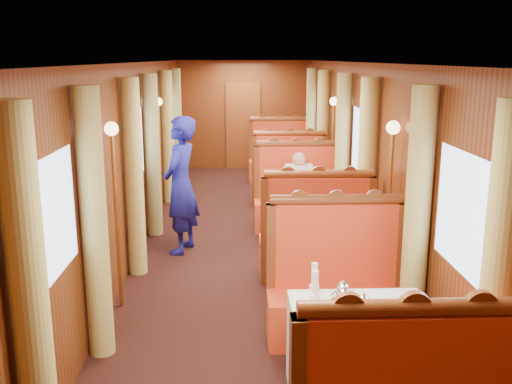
{
  "coord_description": "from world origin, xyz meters",
  "views": [
    {
      "loc": [
        -0.18,
        -7.39,
        2.57
      ],
      "look_at": [
        0.05,
        -1.0,
        1.05
      ],
      "focal_mm": 40.0,
      "sensor_mm": 36.0,
      "label": 1
    }
  ],
  "objects_px": {
    "table_far": "(283,172)",
    "steward": "(181,185)",
    "banquette_mid_aft": "(297,201)",
    "banquette_far_aft": "(279,161)",
    "teapot_left": "(343,303)",
    "fruit_plate": "(404,313)",
    "rose_vase_far": "(284,144)",
    "banquette_mid_fwd": "(315,243)",
    "rose_vase_mid": "(308,184)",
    "passenger": "(299,184)",
    "tea_tray": "(355,311)",
    "table_near": "(360,354)",
    "banquette_far_fwd": "(288,181)",
    "banquette_near_aft": "(337,294)",
    "teapot_right": "(362,308)",
    "table_mid": "(305,223)",
    "teapot_back": "(342,297)"
  },
  "relations": [
    {
      "from": "table_far",
      "to": "steward",
      "type": "height_order",
      "value": "steward"
    },
    {
      "from": "banquette_mid_aft",
      "to": "banquette_far_aft",
      "type": "xyz_separation_m",
      "value": [
        0.0,
        3.5,
        0.0
      ]
    },
    {
      "from": "teapot_left",
      "to": "fruit_plate",
      "type": "height_order",
      "value": "teapot_left"
    },
    {
      "from": "rose_vase_far",
      "to": "table_far",
      "type": "bearing_deg",
      "value": -90.63
    },
    {
      "from": "banquette_mid_fwd",
      "to": "rose_vase_mid",
      "type": "relative_size",
      "value": 3.72
    },
    {
      "from": "banquette_far_aft",
      "to": "teapot_left",
      "type": "relative_size",
      "value": 7.26
    },
    {
      "from": "table_far",
      "to": "passenger",
      "type": "relative_size",
      "value": 1.38
    },
    {
      "from": "banquette_mid_fwd",
      "to": "tea_tray",
      "type": "distance_m",
      "value": 2.58
    },
    {
      "from": "table_near",
      "to": "tea_tray",
      "type": "xyz_separation_m",
      "value": [
        -0.07,
        -0.07,
        0.38
      ]
    },
    {
      "from": "banquette_mid_aft",
      "to": "table_near",
      "type": "bearing_deg",
      "value": -90.0
    },
    {
      "from": "banquette_mid_fwd",
      "to": "steward",
      "type": "distance_m",
      "value": 2.0
    },
    {
      "from": "banquette_mid_fwd",
      "to": "banquette_far_fwd",
      "type": "xyz_separation_m",
      "value": [
        0.0,
        3.5,
        0.0
      ]
    },
    {
      "from": "table_near",
      "to": "rose_vase_far",
      "type": "relative_size",
      "value": 2.92
    },
    {
      "from": "banquette_near_aft",
      "to": "banquette_mid_aft",
      "type": "relative_size",
      "value": 1.0
    },
    {
      "from": "teapot_right",
      "to": "fruit_plate",
      "type": "distance_m",
      "value": 0.3
    },
    {
      "from": "table_near",
      "to": "teapot_right",
      "type": "height_order",
      "value": "teapot_right"
    },
    {
      "from": "table_near",
      "to": "teapot_left",
      "type": "distance_m",
      "value": 0.48
    },
    {
      "from": "banquette_mid_aft",
      "to": "banquette_far_fwd",
      "type": "relative_size",
      "value": 1.0
    },
    {
      "from": "steward",
      "to": "teapot_left",
      "type": "bearing_deg",
      "value": 38.3
    },
    {
      "from": "teapot_left",
      "to": "table_near",
      "type": "bearing_deg",
      "value": 10.1
    },
    {
      "from": "banquette_mid_aft",
      "to": "tea_tray",
      "type": "bearing_deg",
      "value": -90.83
    },
    {
      "from": "teapot_right",
      "to": "passenger",
      "type": "relative_size",
      "value": 0.21
    },
    {
      "from": "rose_vase_far",
      "to": "steward",
      "type": "bearing_deg",
      "value": -115.28
    },
    {
      "from": "banquette_far_aft",
      "to": "fruit_plate",
      "type": "height_order",
      "value": "banquette_far_aft"
    },
    {
      "from": "banquette_near_aft",
      "to": "table_mid",
      "type": "bearing_deg",
      "value": 90.0
    },
    {
      "from": "tea_tray",
      "to": "teapot_right",
      "type": "height_order",
      "value": "teapot_right"
    },
    {
      "from": "tea_tray",
      "to": "passenger",
      "type": "relative_size",
      "value": 0.45
    },
    {
      "from": "banquette_mid_aft",
      "to": "rose_vase_far",
      "type": "bearing_deg",
      "value": 90.0
    },
    {
      "from": "tea_tray",
      "to": "passenger",
      "type": "distance_m",
      "value": 4.36
    },
    {
      "from": "table_mid",
      "to": "banquette_far_aft",
      "type": "xyz_separation_m",
      "value": [
        0.0,
        4.51,
        0.05
      ]
    },
    {
      "from": "teapot_right",
      "to": "banquette_near_aft",
      "type": "bearing_deg",
      "value": 111.43
    },
    {
      "from": "table_mid",
      "to": "banquette_mid_aft",
      "type": "xyz_separation_m",
      "value": [
        0.0,
        1.01,
        0.05
      ]
    },
    {
      "from": "banquette_mid_fwd",
      "to": "teapot_left",
      "type": "bearing_deg",
      "value": -93.51
    },
    {
      "from": "table_near",
      "to": "passenger",
      "type": "relative_size",
      "value": 1.38
    },
    {
      "from": "table_near",
      "to": "banquette_mid_fwd",
      "type": "relative_size",
      "value": 0.78
    },
    {
      "from": "teapot_left",
      "to": "steward",
      "type": "xyz_separation_m",
      "value": [
        -1.5,
        3.56,
        0.09
      ]
    },
    {
      "from": "banquette_mid_fwd",
      "to": "banquette_mid_aft",
      "type": "distance_m",
      "value": 2.03
    },
    {
      "from": "table_far",
      "to": "banquette_far_fwd",
      "type": "bearing_deg",
      "value": -90.0
    },
    {
      "from": "banquette_mid_fwd",
      "to": "banquette_far_fwd",
      "type": "distance_m",
      "value": 3.5
    },
    {
      "from": "banquette_near_aft",
      "to": "rose_vase_mid",
      "type": "distance_m",
      "value": 2.51
    },
    {
      "from": "banquette_mid_aft",
      "to": "fruit_plate",
      "type": "bearing_deg",
      "value": -86.67
    },
    {
      "from": "table_near",
      "to": "fruit_plate",
      "type": "relative_size",
      "value": 4.46
    },
    {
      "from": "banquette_far_fwd",
      "to": "rose_vase_mid",
      "type": "xyz_separation_m",
      "value": [
        0.03,
        -2.52,
        0.5
      ]
    },
    {
      "from": "banquette_near_aft",
      "to": "table_far",
      "type": "bearing_deg",
      "value": 90.0
    },
    {
      "from": "banquette_far_aft",
      "to": "teapot_back",
      "type": "height_order",
      "value": "banquette_far_aft"
    },
    {
      "from": "table_mid",
      "to": "banquette_far_aft",
      "type": "relative_size",
      "value": 0.78
    },
    {
      "from": "teapot_back",
      "to": "fruit_plate",
      "type": "distance_m",
      "value": 0.46
    },
    {
      "from": "table_near",
      "to": "table_far",
      "type": "xyz_separation_m",
      "value": [
        0.0,
        7.0,
        0.0
      ]
    },
    {
      "from": "fruit_plate",
      "to": "passenger",
      "type": "bearing_deg",
      "value": 93.5
    },
    {
      "from": "teapot_back",
      "to": "fruit_plate",
      "type": "bearing_deg",
      "value": -45.07
    }
  ]
}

